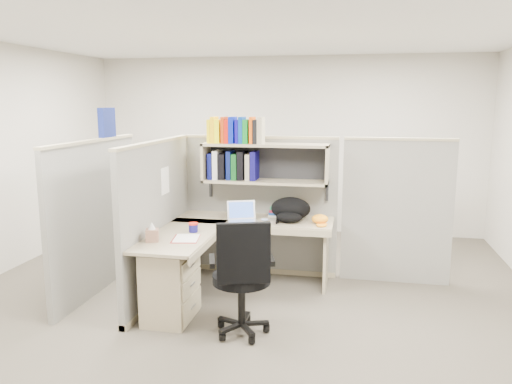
% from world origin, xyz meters
% --- Properties ---
extents(ground, '(6.00, 6.00, 0.00)m').
position_xyz_m(ground, '(0.00, 0.00, 0.00)').
color(ground, '#3C382E').
rests_on(ground, ground).
extents(room_shell, '(6.00, 6.00, 6.00)m').
position_xyz_m(room_shell, '(0.00, 0.00, 1.62)').
color(room_shell, '#B6B0A5').
rests_on(room_shell, ground).
extents(cubicle, '(3.79, 1.84, 1.95)m').
position_xyz_m(cubicle, '(-0.37, 0.45, 0.91)').
color(cubicle, slate).
rests_on(cubicle, ground).
extents(desk, '(1.74, 1.75, 0.73)m').
position_xyz_m(desk, '(-0.41, -0.29, 0.44)').
color(desk, gray).
rests_on(desk, ground).
extents(laptop, '(0.40, 0.40, 0.22)m').
position_xyz_m(laptop, '(-0.10, 0.42, 0.84)').
color(laptop, silver).
rests_on(laptop, desk).
extents(backpack, '(0.49, 0.41, 0.26)m').
position_xyz_m(backpack, '(0.40, 0.55, 0.86)').
color(backpack, black).
rests_on(backpack, desk).
extents(orange_cap, '(0.22, 0.24, 0.10)m').
position_xyz_m(orange_cap, '(0.73, 0.51, 0.78)').
color(orange_cap, orange).
rests_on(orange_cap, desk).
extents(snack_canister, '(0.10, 0.10, 0.09)m').
position_xyz_m(snack_canister, '(-0.48, -0.10, 0.78)').
color(snack_canister, '#110F59').
rests_on(snack_canister, desk).
extents(tissue_box, '(0.15, 0.15, 0.18)m').
position_xyz_m(tissue_box, '(-0.75, -0.49, 0.82)').
color(tissue_box, '#9D6F59').
rests_on(tissue_box, desk).
extents(mouse, '(0.10, 0.08, 0.03)m').
position_xyz_m(mouse, '(0.13, 0.49, 0.75)').
color(mouse, '#8C9EC6').
rests_on(mouse, desk).
extents(paper_cup, '(0.08, 0.08, 0.11)m').
position_xyz_m(paper_cup, '(-0.07, 0.67, 0.79)').
color(paper_cup, white).
rests_on(paper_cup, desk).
extents(book_stack, '(0.18, 0.24, 0.11)m').
position_xyz_m(book_stack, '(0.23, 0.79, 0.79)').
color(book_stack, gray).
rests_on(book_stack, desk).
extents(loose_paper, '(0.27, 0.34, 0.00)m').
position_xyz_m(loose_paper, '(-0.48, -0.34, 0.73)').
color(loose_paper, silver).
rests_on(loose_paper, desk).
extents(task_chair, '(0.61, 0.56, 1.06)m').
position_xyz_m(task_chair, '(0.17, -0.77, 0.38)').
color(task_chair, black).
rests_on(task_chair, ground).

